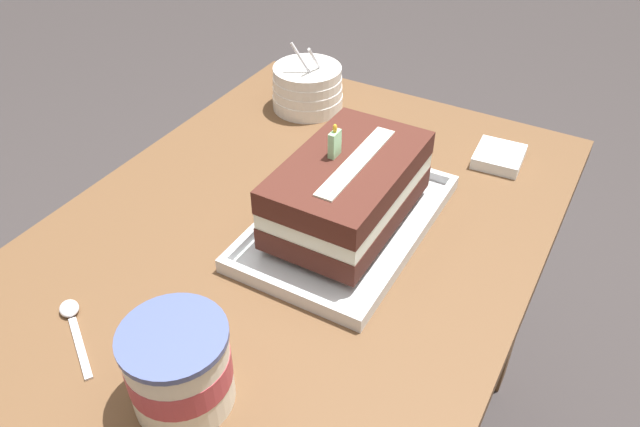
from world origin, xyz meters
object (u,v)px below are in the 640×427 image
foil_tray (347,223)px  birthday_cake (348,188)px  ice_cream_tub (179,367)px  napkin_pile (499,157)px  serving_spoon_near_tray (72,317)px  bowl_stack (308,88)px

foil_tray → birthday_cake: size_ratio=1.36×
ice_cream_tub → napkin_pile: bearing=-14.5°
birthday_cake → ice_cream_tub: 0.38m
foil_tray → napkin_pile: size_ratio=3.87×
serving_spoon_near_tray → napkin_pile: napkin_pile is taller
foil_tray → bowl_stack: size_ratio=2.52×
serving_spoon_near_tray → napkin_pile: bearing=-30.4°
birthday_cake → napkin_pile: birthday_cake is taller
serving_spoon_near_tray → bowl_stack: bearing=2.0°
birthday_cake → foil_tray: bearing=-90.0°
foil_tray → birthday_cake: bearing=90.0°
foil_tray → serving_spoon_near_tray: bearing=147.1°
ice_cream_tub → birthday_cake: bearing=-3.0°
bowl_stack → serving_spoon_near_tray: (-0.67, -0.02, -0.04)m
birthday_cake → serving_spoon_near_tray: (-0.36, 0.23, -0.07)m
ice_cream_tub → serving_spoon_near_tray: size_ratio=0.95×
napkin_pile → birthday_cake: bearing=152.8°
foil_tray → serving_spoon_near_tray: (-0.36, 0.23, -0.00)m
birthday_cake → bowl_stack: size_ratio=1.85×
birthday_cake → napkin_pile: 0.35m
bowl_stack → serving_spoon_near_tray: bearing=-178.0°
bowl_stack → birthday_cake: bearing=-140.6°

